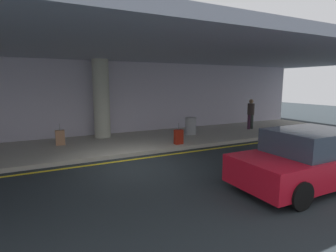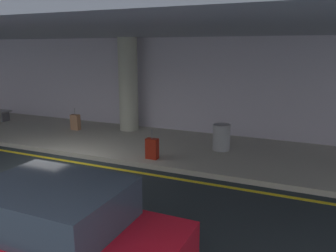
{
  "view_description": "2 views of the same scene",
  "coord_description": "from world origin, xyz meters",
  "px_view_note": "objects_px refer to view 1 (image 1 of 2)",
  "views": [
    {
      "loc": [
        -2.91,
        -8.18,
        2.68
      ],
      "look_at": [
        2.08,
        1.66,
        0.93
      ],
      "focal_mm": 28.6,
      "sensor_mm": 36.0,
      "label": 1
    },
    {
      "loc": [
        6.87,
        -7.26,
        3.4
      ],
      "look_at": [
        2.87,
        1.86,
        1.11
      ],
      "focal_mm": 36.48,
      "sensor_mm": 36.0,
      "label": 2
    }
  ],
  "objects_px": {
    "suitcase_upright_primary": "(179,137)",
    "suitcase_upright_secondary": "(60,138)",
    "support_column_left_mid": "(101,99)",
    "trash_bin_steel": "(191,126)",
    "car_red": "(307,159)",
    "person_waiting_for_ride": "(251,112)"
  },
  "relations": [
    {
      "from": "support_column_left_mid",
      "to": "suitcase_upright_primary",
      "type": "height_order",
      "value": "support_column_left_mid"
    },
    {
      "from": "suitcase_upright_secondary",
      "to": "trash_bin_steel",
      "type": "bearing_deg",
      "value": -31.14
    },
    {
      "from": "person_waiting_for_ride",
      "to": "suitcase_upright_secondary",
      "type": "xyz_separation_m",
      "value": [
        -9.96,
        0.57,
        -0.65
      ]
    },
    {
      "from": "suitcase_upright_primary",
      "to": "support_column_left_mid",
      "type": "bearing_deg",
      "value": 136.36
    },
    {
      "from": "car_red",
      "to": "person_waiting_for_ride",
      "type": "bearing_deg",
      "value": -127.11
    },
    {
      "from": "person_waiting_for_ride",
      "to": "suitcase_upright_secondary",
      "type": "distance_m",
      "value": 10.0
    },
    {
      "from": "car_red",
      "to": "trash_bin_steel",
      "type": "bearing_deg",
      "value": -99.28
    },
    {
      "from": "suitcase_upright_primary",
      "to": "suitcase_upright_secondary",
      "type": "height_order",
      "value": "same"
    },
    {
      "from": "support_column_left_mid",
      "to": "trash_bin_steel",
      "type": "bearing_deg",
      "value": -16.91
    },
    {
      "from": "car_red",
      "to": "suitcase_upright_primary",
      "type": "height_order",
      "value": "car_red"
    },
    {
      "from": "car_red",
      "to": "suitcase_upright_secondary",
      "type": "bearing_deg",
      "value": -56.95
    },
    {
      "from": "suitcase_upright_primary",
      "to": "suitcase_upright_secondary",
      "type": "relative_size",
      "value": 1.0
    },
    {
      "from": "person_waiting_for_ride",
      "to": "suitcase_upright_secondary",
      "type": "relative_size",
      "value": 1.87
    },
    {
      "from": "suitcase_upright_primary",
      "to": "trash_bin_steel",
      "type": "height_order",
      "value": "suitcase_upright_primary"
    },
    {
      "from": "person_waiting_for_ride",
      "to": "trash_bin_steel",
      "type": "bearing_deg",
      "value": 139.92
    },
    {
      "from": "suitcase_upright_primary",
      "to": "trash_bin_steel",
      "type": "bearing_deg",
      "value": 52.27
    },
    {
      "from": "support_column_left_mid",
      "to": "suitcase_upright_secondary",
      "type": "bearing_deg",
      "value": -155.48
    },
    {
      "from": "car_red",
      "to": "person_waiting_for_ride",
      "type": "distance_m",
      "value": 8.18
    },
    {
      "from": "suitcase_upright_secondary",
      "to": "suitcase_upright_primary",
      "type": "bearing_deg",
      "value": -52.6
    },
    {
      "from": "trash_bin_steel",
      "to": "person_waiting_for_ride",
      "type": "bearing_deg",
      "value": -3.1
    },
    {
      "from": "person_waiting_for_ride",
      "to": "trash_bin_steel",
      "type": "xyz_separation_m",
      "value": [
        -3.81,
        0.21,
        -0.54
      ]
    },
    {
      "from": "support_column_left_mid",
      "to": "person_waiting_for_ride",
      "type": "height_order",
      "value": "support_column_left_mid"
    }
  ]
}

